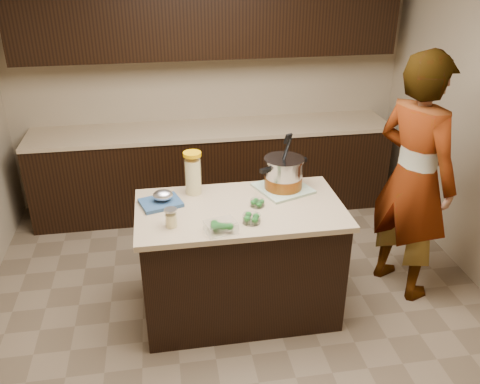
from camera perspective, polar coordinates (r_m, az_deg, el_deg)
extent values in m
plane|color=brown|center=(4.07, 0.00, -12.95)|extent=(4.00, 4.00, 0.00)
cube|color=tan|center=(5.27, -3.65, 12.93)|extent=(4.00, 0.04, 2.70)
cube|color=tan|center=(1.73, 11.55, -19.86)|extent=(4.00, 0.04, 2.70)
cube|color=black|center=(5.29, -3.01, 2.43)|extent=(3.60, 0.60, 0.86)
cube|color=tan|center=(5.12, -3.13, 7.03)|extent=(3.60, 0.63, 0.04)
cube|color=black|center=(4.98, -3.62, 19.16)|extent=(3.60, 0.35, 0.75)
cube|color=black|center=(3.81, 0.00, -7.96)|extent=(1.40, 0.75, 0.86)
cube|color=tan|center=(3.57, 0.00, -2.01)|extent=(1.46, 0.81, 0.04)
cube|color=#5F8C5E|center=(3.82, 4.85, 0.42)|extent=(0.46, 0.46, 0.02)
cylinder|color=#B7B7BC|center=(3.77, 4.92, 2.04)|extent=(0.37, 0.37, 0.22)
cylinder|color=brown|center=(3.80, 4.88, 1.16)|extent=(0.37, 0.37, 0.09)
cylinder|color=#B7B7BC|center=(3.73, 4.99, 3.67)|extent=(0.39, 0.39, 0.01)
cube|color=black|center=(3.65, 2.80, 2.42)|extent=(0.08, 0.06, 0.03)
cube|color=black|center=(3.85, 7.01, 3.56)|extent=(0.08, 0.06, 0.03)
cylinder|color=black|center=(3.68, 5.14, 4.38)|extent=(0.07, 0.12, 0.27)
cylinder|color=#E0CF89|center=(3.72, -5.28, 1.72)|extent=(0.15, 0.15, 0.26)
cylinder|color=white|center=(3.72, -5.29, 1.95)|extent=(0.16, 0.16, 0.30)
cylinder|color=#DA9804|center=(3.65, -5.40, 4.23)|extent=(0.17, 0.17, 0.02)
cylinder|color=#E0CF89|center=(3.34, -7.73, -3.19)|extent=(0.08, 0.08, 0.09)
cylinder|color=white|center=(3.34, -7.74, -2.99)|extent=(0.08, 0.08, 0.12)
cylinder|color=silver|center=(3.30, -7.82, -1.94)|extent=(0.09, 0.09, 0.02)
cylinder|color=silver|center=(3.57, 1.96, -1.24)|extent=(0.12, 0.12, 0.05)
cylinder|color=silver|center=(3.37, 1.31, -3.01)|extent=(0.14, 0.14, 0.06)
cube|color=silver|center=(3.26, -2.17, -3.92)|extent=(0.23, 0.19, 0.07)
cube|color=navy|center=(3.64, -8.89, -1.21)|extent=(0.33, 0.29, 0.03)
ellipsoid|color=silver|center=(3.61, -8.66, -0.45)|extent=(0.14, 0.12, 0.08)
imported|color=gray|center=(4.05, 18.92, 1.44)|extent=(0.70, 0.83, 1.94)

